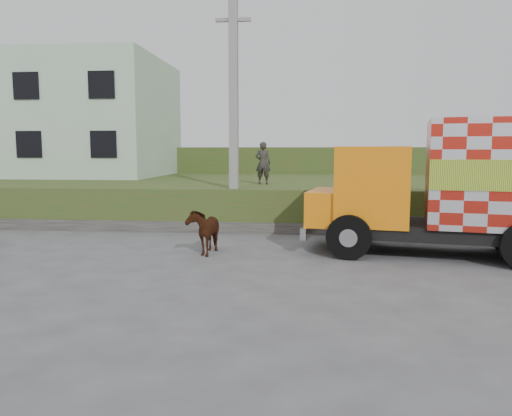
# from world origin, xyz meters

# --- Properties ---
(ground) EXTENTS (120.00, 120.00, 0.00)m
(ground) POSITION_xyz_m (0.00, 0.00, 0.00)
(ground) COLOR #474749
(ground) RESTS_ON ground
(embankment) EXTENTS (40.00, 12.00, 1.50)m
(embankment) POSITION_xyz_m (0.00, 10.00, 0.75)
(embankment) COLOR #28541C
(embankment) RESTS_ON ground
(embankment_far) EXTENTS (40.00, 12.00, 3.00)m
(embankment_far) POSITION_xyz_m (0.00, 22.00, 1.50)
(embankment_far) COLOR #28541C
(embankment_far) RESTS_ON ground
(retaining_strip) EXTENTS (16.00, 0.50, 0.40)m
(retaining_strip) POSITION_xyz_m (-2.00, 4.20, 0.20)
(retaining_strip) COLOR #595651
(retaining_strip) RESTS_ON ground
(building) EXTENTS (10.00, 8.00, 6.00)m
(building) POSITION_xyz_m (-11.00, 13.00, 4.50)
(building) COLOR #ACC7AA
(building) RESTS_ON embankment
(utility_pole) EXTENTS (1.20, 0.30, 8.00)m
(utility_pole) POSITION_xyz_m (-1.00, 4.60, 4.08)
(utility_pole) COLOR gray
(utility_pole) RESTS_ON ground
(cargo_truck) EXTENTS (8.46, 4.11, 3.62)m
(cargo_truck) POSITION_xyz_m (6.09, 0.93, 1.87)
(cargo_truck) COLOR black
(cargo_truck) RESTS_ON ground
(cow) EXTENTS (0.75, 1.54, 1.28)m
(cow) POSITION_xyz_m (-1.28, 0.73, 0.64)
(cow) COLOR #371C0D
(cow) RESTS_ON ground
(pedestrian) EXTENTS (0.66, 0.48, 1.67)m
(pedestrian) POSITION_xyz_m (-0.18, 6.92, 2.33)
(pedestrian) COLOR #2F2D29
(pedestrian) RESTS_ON embankment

